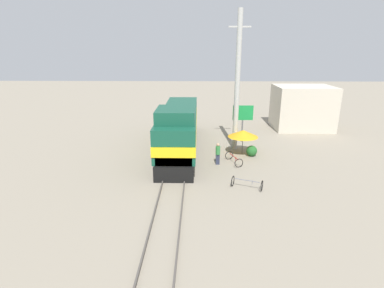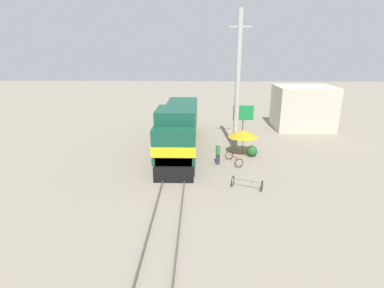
# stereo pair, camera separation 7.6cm
# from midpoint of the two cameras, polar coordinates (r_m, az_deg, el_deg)

# --- Properties ---
(ground_plane) EXTENTS (120.00, 120.00, 0.00)m
(ground_plane) POSITION_cam_midpoint_polar(r_m,az_deg,el_deg) (24.47, -2.50, -2.51)
(ground_plane) COLOR gray
(rail_near) EXTENTS (0.08, 35.59, 0.15)m
(rail_near) POSITION_cam_midpoint_polar(r_m,az_deg,el_deg) (24.50, -4.18, -2.33)
(rail_near) COLOR #4C4742
(rail_near) RESTS_ON ground_plane
(rail_far) EXTENTS (0.08, 35.59, 0.15)m
(rail_far) POSITION_cam_midpoint_polar(r_m,az_deg,el_deg) (24.41, -0.82, -2.36)
(rail_far) COLOR #4C4742
(rail_far) RESTS_ON ground_plane
(locomotive) EXTENTS (2.93, 14.45, 4.41)m
(locomotive) POSITION_cam_midpoint_polar(r_m,az_deg,el_deg) (25.67, -2.29, 2.90)
(locomotive) COLOR black
(locomotive) RESTS_ON ground_plane
(utility_pole) EXTENTS (1.80, 0.43, 11.48)m
(utility_pole) POSITION_cam_midpoint_polar(r_m,az_deg,el_deg) (25.61, 8.79, 11.55)
(utility_pole) COLOR #B2B2AD
(utility_pole) RESTS_ON ground_plane
(vendor_umbrella) EXTENTS (2.49, 2.49, 2.06)m
(vendor_umbrella) POSITION_cam_midpoint_polar(r_m,az_deg,el_deg) (25.04, 9.84, 1.98)
(vendor_umbrella) COLOR #4C4C4C
(vendor_umbrella) RESTS_ON ground_plane
(billboard_sign) EXTENTS (1.88, 0.12, 3.48)m
(billboard_sign) POSITION_cam_midpoint_polar(r_m,az_deg,el_deg) (28.22, 9.82, 5.42)
(billboard_sign) COLOR #595959
(billboard_sign) RESTS_ON ground_plane
(shrub_cluster) EXTENTS (0.88, 0.88, 0.88)m
(shrub_cluster) POSITION_cam_midpoint_polar(r_m,az_deg,el_deg) (25.05, 11.43, -1.31)
(shrub_cluster) COLOR #236028
(shrub_cluster) RESTS_ON ground_plane
(person_bystander) EXTENTS (0.34, 0.34, 1.68)m
(person_bystander) POSITION_cam_midpoint_polar(r_m,az_deg,el_deg) (22.74, 5.06, -1.73)
(person_bystander) COLOR #2D3347
(person_bystander) RESTS_ON ground_plane
(bicycle) EXTENTS (1.22, 1.94, 0.69)m
(bicycle) POSITION_cam_midpoint_polar(r_m,az_deg,el_deg) (23.26, 8.10, -2.84)
(bicycle) COLOR black
(bicycle) RESTS_ON ground_plane
(bicycle_spare) EXTENTS (2.02, 1.34, 0.68)m
(bicycle_spare) POSITION_cam_midpoint_polar(r_m,az_deg,el_deg) (19.34, 10.55, -7.36)
(bicycle_spare) COLOR black
(bicycle_spare) RESTS_ON ground_plane
(building_block_distant) EXTENTS (6.04, 4.76, 4.64)m
(building_block_distant) POSITION_cam_midpoint_polar(r_m,az_deg,el_deg) (35.04, 20.44, 6.51)
(building_block_distant) COLOR beige
(building_block_distant) RESTS_ON ground_plane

